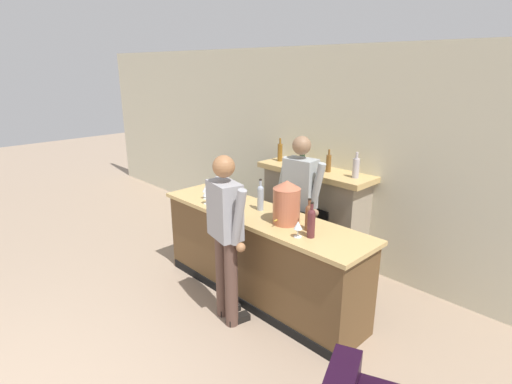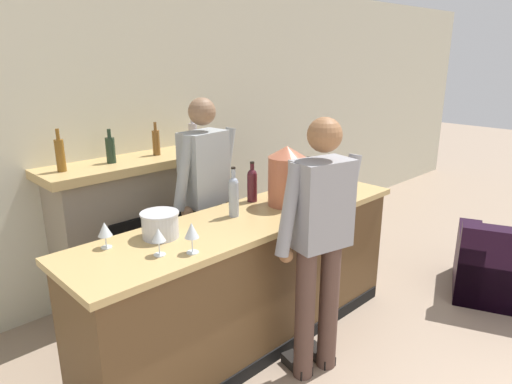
% 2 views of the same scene
% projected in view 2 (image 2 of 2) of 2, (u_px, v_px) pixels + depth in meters
% --- Properties ---
extents(wall_back_panel, '(12.00, 0.07, 2.75)m').
position_uv_depth(wall_back_panel, '(151.00, 135.00, 4.14)').
color(wall_back_panel, beige).
rests_on(wall_back_panel, ground_plane).
extents(bar_counter, '(2.62, 0.67, 1.00)m').
position_uv_depth(bar_counter, '(249.00, 281.00, 3.31)').
color(bar_counter, brown).
rests_on(bar_counter, ground_plane).
extents(fireplace_stone, '(1.58, 0.52, 1.56)m').
position_uv_depth(fireplace_stone, '(140.00, 227.00, 3.96)').
color(fireplace_stone, gray).
rests_on(fireplace_stone, ground_plane).
extents(armchair_black, '(1.08, 1.13, 0.72)m').
position_uv_depth(armchair_black, '(511.00, 272.00, 3.99)').
color(armchair_black, black).
rests_on(armchair_black, ground_plane).
extents(person_customer, '(0.65, 0.37, 1.73)m').
position_uv_depth(person_customer, '(320.00, 240.00, 2.86)').
color(person_customer, brown).
rests_on(person_customer, ground_plane).
extents(person_bartender, '(0.66, 0.34, 1.77)m').
position_uv_depth(person_bartender, '(205.00, 198.00, 3.61)').
color(person_bartender, '#252D24').
rests_on(person_bartender, ground_plane).
extents(copper_dispenser, '(0.28, 0.31, 0.44)m').
position_uv_depth(copper_dispenser, '(286.00, 176.00, 3.35)').
color(copper_dispenser, '#B66345').
rests_on(copper_dispenser, bar_counter).
extents(ice_bucket_steel, '(0.24, 0.24, 0.16)m').
position_uv_depth(ice_bucket_steel, '(160.00, 225.00, 2.79)').
color(ice_bucket_steel, silver).
rests_on(ice_bucket_steel, bar_counter).
extents(wine_bottle_cabernet_heavy, '(0.07, 0.07, 0.34)m').
position_uv_depth(wine_bottle_cabernet_heavy, '(329.00, 178.00, 3.56)').
color(wine_bottle_cabernet_heavy, '#552529').
rests_on(wine_bottle_cabernet_heavy, bar_counter).
extents(wine_bottle_burgundy_dark, '(0.08, 0.08, 0.31)m').
position_uv_depth(wine_bottle_burgundy_dark, '(252.00, 184.00, 3.45)').
color(wine_bottle_burgundy_dark, '#4D1A24').
rests_on(wine_bottle_burgundy_dark, bar_counter).
extents(wine_bottle_merlot_tall, '(0.07, 0.07, 0.32)m').
position_uv_depth(wine_bottle_merlot_tall, '(308.00, 179.00, 3.57)').
color(wine_bottle_merlot_tall, brown).
rests_on(wine_bottle_merlot_tall, bar_counter).
extents(wine_bottle_rose_blush, '(0.07, 0.07, 0.35)m').
position_uv_depth(wine_bottle_rose_blush, '(234.00, 195.00, 3.13)').
color(wine_bottle_rose_blush, '#9EA9BB').
rests_on(wine_bottle_rose_blush, bar_counter).
extents(wine_glass_front_right, '(0.08, 0.08, 0.16)m').
position_uv_depth(wine_glass_front_right, '(158.00, 236.00, 2.52)').
color(wine_glass_front_right, silver).
rests_on(wine_glass_front_right, bar_counter).
extents(wine_glass_by_dispenser, '(0.08, 0.08, 0.18)m').
position_uv_depth(wine_glass_by_dispenser, '(192.00, 231.00, 2.55)').
color(wine_glass_by_dispenser, silver).
rests_on(wine_glass_by_dispenser, bar_counter).
extents(wine_glass_front_left, '(0.08, 0.08, 0.16)m').
position_uv_depth(wine_glass_front_left, '(330.00, 187.00, 3.46)').
color(wine_glass_front_left, silver).
rests_on(wine_glass_front_left, bar_counter).
extents(wine_glass_mid_counter, '(0.08, 0.08, 0.16)m').
position_uv_depth(wine_glass_mid_counter, '(105.00, 230.00, 2.62)').
color(wine_glass_mid_counter, silver).
rests_on(wine_glass_mid_counter, bar_counter).
extents(wine_glass_back_row, '(0.08, 0.08, 0.15)m').
position_uv_depth(wine_glass_back_row, '(283.00, 182.00, 3.63)').
color(wine_glass_back_row, silver).
rests_on(wine_glass_back_row, bar_counter).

